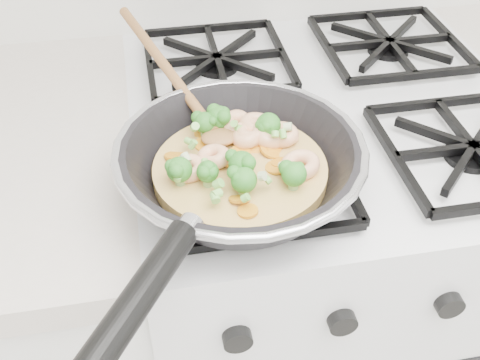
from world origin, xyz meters
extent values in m
cube|color=silver|center=(0.00, 1.70, 0.45)|extent=(0.60, 0.60, 0.90)
cube|color=black|center=(0.00, 1.70, 0.91)|extent=(0.56, 0.56, 0.02)
torus|color=#B9B9C0|center=(-0.17, 1.53, 0.98)|extent=(0.30, 0.30, 0.01)
cylinder|color=black|center=(-0.30, 1.34, 0.98)|extent=(0.12, 0.16, 0.03)
cylinder|color=tan|center=(-0.17, 1.53, 0.94)|extent=(0.21, 0.21, 0.02)
ellipsoid|color=#9A6638|center=(-0.19, 1.58, 0.96)|extent=(0.05, 0.06, 0.01)
cylinder|color=#9A6638|center=(-0.24, 1.72, 0.99)|extent=(0.11, 0.27, 0.06)
torus|color=#F0BC8E|center=(-0.16, 1.60, 0.96)|extent=(0.06, 0.06, 0.03)
torus|color=#F0BC8E|center=(-0.20, 1.54, 0.96)|extent=(0.06, 0.06, 0.02)
torus|color=#F0BC8E|center=(-0.11, 1.57, 0.96)|extent=(0.07, 0.07, 0.02)
torus|color=#F0BC8E|center=(-0.23, 1.52, 0.96)|extent=(0.05, 0.06, 0.02)
torus|color=#F0BC8E|center=(-0.14, 1.59, 0.96)|extent=(0.06, 0.06, 0.02)
torus|color=#F0BC8E|center=(-0.15, 1.58, 0.96)|extent=(0.06, 0.06, 0.03)
torus|color=#F0BC8E|center=(-0.15, 1.58, 0.96)|extent=(0.07, 0.07, 0.02)
torus|color=#F0BC8E|center=(-0.12, 1.57, 0.96)|extent=(0.06, 0.07, 0.03)
torus|color=#F0BC8E|center=(-0.15, 1.57, 0.96)|extent=(0.07, 0.07, 0.03)
torus|color=#F0BC8E|center=(-0.10, 1.50, 0.96)|extent=(0.06, 0.06, 0.02)
ellipsoid|color=#3B8B2D|center=(-0.18, 1.48, 0.97)|extent=(0.04, 0.04, 0.03)
ellipsoid|color=#3B8B2D|center=(-0.20, 1.60, 0.97)|extent=(0.04, 0.04, 0.03)
ellipsoid|color=#3B8B2D|center=(-0.13, 1.58, 0.97)|extent=(0.04, 0.04, 0.03)
ellipsoid|color=#3B8B2D|center=(-0.17, 1.51, 0.97)|extent=(0.04, 0.04, 0.03)
ellipsoid|color=#3B8B2D|center=(-0.12, 1.48, 0.97)|extent=(0.04, 0.04, 0.03)
ellipsoid|color=#3B8B2D|center=(-0.24, 1.51, 0.97)|extent=(0.04, 0.04, 0.03)
ellipsoid|color=#3B8B2D|center=(-0.21, 1.50, 0.97)|extent=(0.03, 0.03, 0.03)
ellipsoid|color=#3B8B2D|center=(-0.18, 1.60, 0.97)|extent=(0.04, 0.04, 0.03)
cylinder|color=orange|center=(-0.20, 1.58, 0.96)|extent=(0.04, 0.04, 0.00)
cylinder|color=orange|center=(-0.18, 1.45, 0.96)|extent=(0.03, 0.03, 0.01)
cylinder|color=orange|center=(-0.17, 1.55, 0.96)|extent=(0.03, 0.03, 0.01)
cylinder|color=orange|center=(-0.13, 1.52, 0.96)|extent=(0.04, 0.04, 0.01)
cylinder|color=orange|center=(-0.20, 1.60, 0.96)|extent=(0.04, 0.04, 0.01)
cylinder|color=orange|center=(-0.25, 1.56, 0.96)|extent=(0.04, 0.04, 0.01)
cylinder|color=orange|center=(-0.13, 1.55, 0.96)|extent=(0.04, 0.04, 0.01)
cylinder|color=orange|center=(-0.12, 1.55, 0.96)|extent=(0.04, 0.04, 0.01)
cylinder|color=orange|center=(-0.19, 1.59, 0.96)|extent=(0.02, 0.02, 0.01)
cylinder|color=orange|center=(-0.12, 1.52, 0.96)|extent=(0.03, 0.03, 0.01)
cylinder|color=orange|center=(-0.17, 1.55, 0.96)|extent=(0.03, 0.03, 0.00)
cylinder|color=orange|center=(-0.15, 1.56, 0.96)|extent=(0.04, 0.04, 0.01)
cylinder|color=orange|center=(-0.23, 1.54, 0.96)|extent=(0.03, 0.03, 0.01)
cylinder|color=orange|center=(-0.12, 1.60, 0.96)|extent=(0.04, 0.04, 0.01)
cylinder|color=orange|center=(-0.18, 1.54, 0.96)|extent=(0.03, 0.03, 0.00)
cylinder|color=orange|center=(-0.18, 1.47, 0.96)|extent=(0.03, 0.03, 0.01)
cylinder|color=#77C74F|center=(-0.11, 1.55, 0.98)|extent=(0.01, 0.01, 0.01)
cylinder|color=#77C74F|center=(-0.20, 1.48, 0.97)|extent=(0.01, 0.01, 0.01)
cylinder|color=#BBCE91|center=(-0.24, 1.52, 0.98)|extent=(0.01, 0.01, 0.01)
cylinder|color=#77C74F|center=(-0.21, 1.46, 0.97)|extent=(0.01, 0.01, 0.01)
cylinder|color=#BBCE91|center=(-0.11, 1.56, 0.98)|extent=(0.01, 0.01, 0.01)
cylinder|color=#77C74F|center=(-0.21, 1.46, 0.97)|extent=(0.01, 0.01, 0.01)
cylinder|color=#77C74F|center=(-0.17, 1.58, 0.98)|extent=(0.01, 0.01, 0.01)
cylinder|color=#77C74F|center=(-0.18, 1.45, 0.97)|extent=(0.01, 0.01, 0.01)
cylinder|color=#BBCE91|center=(-0.18, 1.52, 0.97)|extent=(0.01, 0.01, 0.01)
cylinder|color=#77C74F|center=(-0.12, 1.55, 0.98)|extent=(0.01, 0.01, 0.01)
cylinder|color=#BBCE91|center=(-0.10, 1.57, 0.97)|extent=(0.01, 0.01, 0.01)
cylinder|color=#77C74F|center=(-0.15, 1.48, 0.97)|extent=(0.01, 0.01, 0.01)
cylinder|color=#77C74F|center=(-0.23, 1.57, 0.97)|extent=(0.01, 0.01, 0.01)
cylinder|color=#77C74F|center=(-0.25, 1.50, 0.97)|extent=(0.01, 0.01, 0.01)
cylinder|color=#BBCE91|center=(-0.17, 1.51, 0.97)|extent=(0.01, 0.01, 0.01)
cylinder|color=#77C74F|center=(-0.16, 1.58, 0.97)|extent=(0.01, 0.01, 0.01)
cylinder|color=#77C74F|center=(-0.22, 1.56, 0.97)|extent=(0.01, 0.01, 0.01)
cylinder|color=#77C74F|center=(-0.22, 1.59, 0.97)|extent=(0.01, 0.01, 0.01)
cylinder|color=#BBCE91|center=(-0.13, 1.50, 0.97)|extent=(0.01, 0.01, 0.01)
cylinder|color=#77C74F|center=(-0.21, 1.52, 0.97)|extent=(0.01, 0.01, 0.01)
cylinder|color=#BBCE91|center=(-0.16, 1.47, 0.98)|extent=(0.01, 0.01, 0.01)
camera|label=1|loc=(-0.27, 0.99, 1.40)|focal=44.31mm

